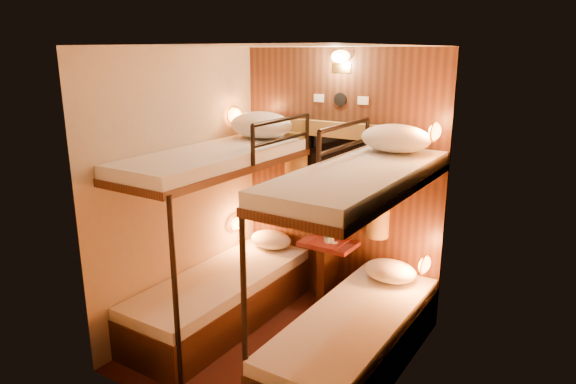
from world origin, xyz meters
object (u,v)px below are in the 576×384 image
Objects in this scene: bunk_right at (355,302)px; bottle_left at (328,232)px; table at (328,265)px; bunk_left at (221,264)px; bottle_right at (330,231)px.

bottle_left is (-0.64, 0.75, 0.20)m from bunk_right.
table is 0.34m from bottle_left.
bunk_left reaches higher than bottle_left.
bunk_left is 1.01m from bottle_left.
bunk_right is at bearing 0.00° from bunk_left.
bunk_right is 1.01m from bottle_left.
bunk_right is at bearing -50.33° from table.
bottle_left is at bearing -125.34° from bottle_right.
bunk_right reaches higher than table.
bottle_right is at bearing 129.05° from bunk_right.
bottle_left is at bearing -78.74° from table.
table is 0.35m from bottle_right.
table is at bearing 155.31° from bottle_right.
table is 2.43× the size of bottle_right.
bunk_left is 1.30m from bunk_right.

